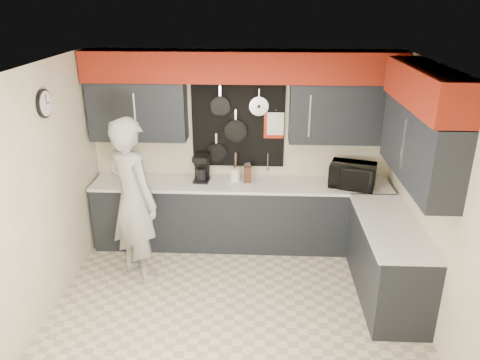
# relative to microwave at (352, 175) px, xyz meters

# --- Properties ---
(ground) EXTENTS (4.00, 4.00, 0.00)m
(ground) POSITION_rel_microwave_xyz_m (-1.43, -1.37, -1.08)
(ground) COLOR beige
(ground) RESTS_ON ground
(back_wall_assembly) EXTENTS (4.00, 0.36, 2.60)m
(back_wall_assembly) POSITION_rel_microwave_xyz_m (-1.42, 0.23, 0.93)
(back_wall_assembly) COLOR beige
(back_wall_assembly) RESTS_ON ground
(right_wall_assembly) EXTENTS (0.36, 3.50, 2.60)m
(right_wall_assembly) POSITION_rel_microwave_xyz_m (0.42, -1.11, 0.87)
(right_wall_assembly) COLOR beige
(right_wall_assembly) RESTS_ON ground
(left_wall_assembly) EXTENTS (0.05, 3.50, 2.60)m
(left_wall_assembly) POSITION_rel_microwave_xyz_m (-3.42, -1.36, 0.26)
(left_wall_assembly) COLOR beige
(left_wall_assembly) RESTS_ON ground
(base_cabinets) EXTENTS (3.95, 2.20, 0.92)m
(base_cabinets) POSITION_rel_microwave_xyz_m (-0.94, -0.24, -0.62)
(base_cabinets) COLOR black
(base_cabinets) RESTS_ON ground
(microwave) EXTENTS (0.65, 0.53, 0.31)m
(microwave) POSITION_rel_microwave_xyz_m (0.00, 0.00, 0.00)
(microwave) COLOR black
(microwave) RESTS_ON base_cabinets
(knife_block) EXTENTS (0.10, 0.10, 0.21)m
(knife_block) POSITION_rel_microwave_xyz_m (-1.34, 0.09, -0.05)
(knife_block) COLOR #332110
(knife_block) RESTS_ON base_cabinets
(utensil_crock) EXTENTS (0.13, 0.13, 0.17)m
(utensil_crock) POSITION_rel_microwave_xyz_m (-1.51, 0.14, -0.07)
(utensil_crock) COLOR white
(utensil_crock) RESTS_ON base_cabinets
(coffee_maker) EXTENTS (0.21, 0.25, 0.36)m
(coffee_maker) POSITION_rel_microwave_xyz_m (-1.95, 0.12, 0.03)
(coffee_maker) COLOR black
(coffee_maker) RESTS_ON base_cabinets
(person) EXTENTS (0.87, 0.83, 2.00)m
(person) POSITION_rel_microwave_xyz_m (-2.64, -0.75, -0.08)
(person) COLOR #9A9B98
(person) RESTS_ON ground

